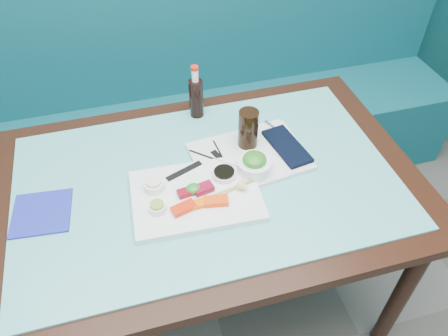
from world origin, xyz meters
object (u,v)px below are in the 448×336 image
object	(u,v)px
booth_bench	(169,118)
sashimi_plate	(196,196)
serving_tray	(249,157)
blue_napkin	(42,213)
dining_table	(207,198)
seaweed_bowl	(254,166)
cola_bottle_body	(196,98)
cola_glass	(248,129)

from	to	relation	value
booth_bench	sashimi_plate	size ratio (longest dim) A/B	7.60
serving_tray	blue_napkin	size ratio (longest dim) A/B	2.15
dining_table	seaweed_bowl	xyz separation A→B (m)	(0.16, -0.02, 0.13)
booth_bench	cola_bottle_body	world-z (taller)	booth_bench
dining_table	blue_napkin	world-z (taller)	blue_napkin
dining_table	blue_napkin	size ratio (longest dim) A/B	8.16
cola_glass	blue_napkin	bearing A→B (deg)	-170.34
dining_table	seaweed_bowl	bearing A→B (deg)	-6.70
sashimi_plate	blue_napkin	world-z (taller)	sashimi_plate
sashimi_plate	seaweed_bowl	xyz separation A→B (m)	(0.21, 0.05, 0.03)
booth_bench	cola_bottle_body	xyz separation A→B (m)	(0.05, -0.50, 0.46)
dining_table	seaweed_bowl	distance (m)	0.20
sashimi_plate	serving_tray	size ratio (longest dim) A/B	1.07
sashimi_plate	cola_glass	distance (m)	0.30
cola_glass	blue_napkin	world-z (taller)	cola_glass
dining_table	cola_bottle_body	bearing A→B (deg)	81.79
seaweed_bowl	sashimi_plate	bearing A→B (deg)	-165.98
cola_glass	blue_napkin	size ratio (longest dim) A/B	0.82
serving_tray	cola_glass	bearing A→B (deg)	72.75
dining_table	booth_bench	bearing A→B (deg)	90.00
cola_glass	sashimi_plate	bearing A→B (deg)	-141.27
sashimi_plate	cola_glass	world-z (taller)	cola_glass
booth_bench	blue_napkin	bearing A→B (deg)	-121.32
booth_bench	serving_tray	bearing A→B (deg)	-78.01
sashimi_plate	seaweed_bowl	size ratio (longest dim) A/B	3.54
cola_glass	cola_bottle_body	xyz separation A→B (m)	(-0.13, 0.23, -0.01)
dining_table	sashimi_plate	bearing A→B (deg)	-125.60
cola_bottle_body	dining_table	bearing A→B (deg)	-98.21
booth_bench	dining_table	bearing A→B (deg)	-90.00
sashimi_plate	serving_tray	world-z (taller)	sashimi_plate
sashimi_plate	blue_napkin	bearing A→B (deg)	175.21
serving_tray	cola_bottle_body	distance (m)	0.32
seaweed_bowl	cola_glass	xyz separation A→B (m)	(0.02, 0.13, 0.05)
blue_napkin	booth_bench	bearing A→B (deg)	58.68
booth_bench	serving_tray	xyz separation A→B (m)	(0.17, -0.78, 0.39)
sashimi_plate	cola_glass	xyz separation A→B (m)	(0.23, 0.18, 0.07)
sashimi_plate	cola_bottle_body	bearing A→B (deg)	79.51
dining_table	sashimi_plate	distance (m)	0.13
dining_table	cola_glass	bearing A→B (deg)	32.34
serving_tray	seaweed_bowl	world-z (taller)	seaweed_bowl
dining_table	blue_napkin	bearing A→B (deg)	-179.35
dining_table	cola_glass	distance (m)	0.27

